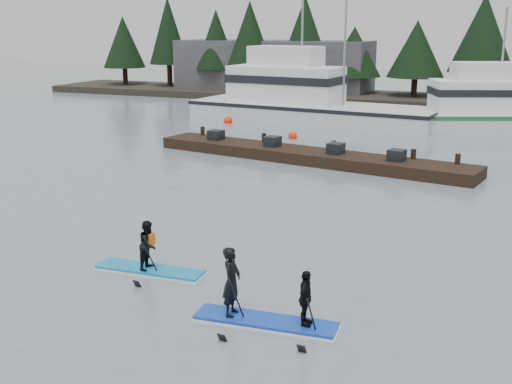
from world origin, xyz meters
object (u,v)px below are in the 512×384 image
at_px(fishing_boat_large, 305,111).
at_px(floating_dock, 307,156).
at_px(paddleboard_duo, 264,299).
at_px(paddleboard_solo, 149,253).
at_px(fishing_boat_medium, 501,120).

relative_size(fishing_boat_large, floating_dock, 1.05).
bearing_deg(floating_dock, paddleboard_duo, -64.78).
distance_m(fishing_boat_large, paddleboard_solo, 28.34).
distance_m(fishing_boat_medium, paddleboard_duo, 31.34).
relative_size(paddleboard_solo, paddleboard_duo, 0.93).
bearing_deg(paddleboard_solo, paddleboard_duo, -26.00).
relative_size(fishing_boat_medium, paddleboard_duo, 4.42).
distance_m(paddleboard_solo, paddleboard_duo, 4.34).
relative_size(fishing_boat_medium, paddleboard_solo, 4.75).
relative_size(fishing_boat_large, fishing_boat_medium, 1.20).
xyz_separation_m(fishing_boat_large, fishing_boat_medium, (12.56, 1.52, -0.14)).
xyz_separation_m(paddleboard_solo, paddleboard_duo, (4.00, -1.68, 0.07)).
relative_size(fishing_boat_large, paddleboard_duo, 5.30).
height_order(fishing_boat_medium, paddleboard_duo, fishing_boat_medium).
height_order(fishing_boat_medium, paddleboard_solo, fishing_boat_medium).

